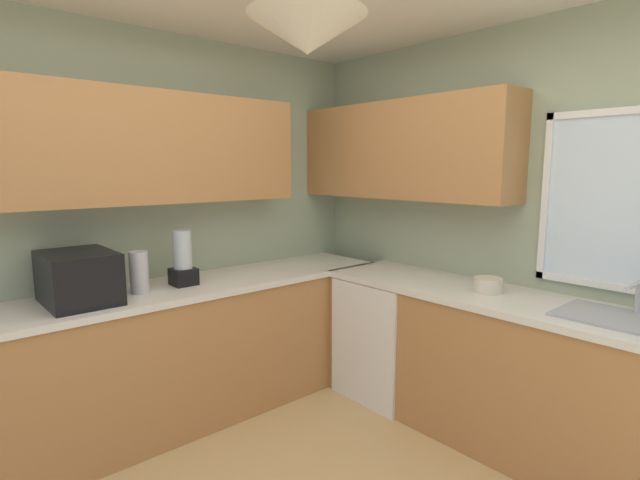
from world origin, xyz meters
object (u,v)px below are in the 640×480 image
object	(u,v)px
sink_assembly	(627,319)
bowl	(488,285)
microwave	(79,277)
kettle	(139,272)
dishwasher	(389,336)
blender_appliance	(183,261)

from	to	relation	value
sink_assembly	bowl	size ratio (longest dim) A/B	3.62
microwave	kettle	distance (m)	0.34
dishwasher	sink_assembly	world-z (taller)	sink_assembly
dishwasher	blender_appliance	size ratio (longest dim) A/B	2.42
kettle	sink_assembly	size ratio (longest dim) A/B	0.41
microwave	bowl	xyz separation A→B (m)	(1.41, 1.95, -0.10)
sink_assembly	blender_appliance	size ratio (longest dim) A/B	1.74
microwave	bowl	distance (m)	2.41
microwave	bowl	world-z (taller)	microwave
dishwasher	kettle	size ratio (longest dim) A/B	3.38
dishwasher	microwave	xyz separation A→B (m)	(-0.66, -1.92, 0.63)
kettle	dishwasher	bearing A→B (deg)	68.02
sink_assembly	blender_appliance	bearing A→B (deg)	-148.54
blender_appliance	microwave	bearing A→B (deg)	-90.00
blender_appliance	kettle	bearing A→B (deg)	-86.12
dishwasher	kettle	bearing A→B (deg)	-111.98
microwave	sink_assembly	xyz separation A→B (m)	(2.17, 1.96, -0.13)
blender_appliance	dishwasher	bearing A→B (deg)	62.91
microwave	blender_appliance	xyz separation A→B (m)	(0.00, 0.63, 0.02)
kettle	bowl	xyz separation A→B (m)	(1.39, 1.62, -0.08)
bowl	blender_appliance	xyz separation A→B (m)	(-1.41, -1.32, 0.12)
microwave	sink_assembly	world-z (taller)	microwave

